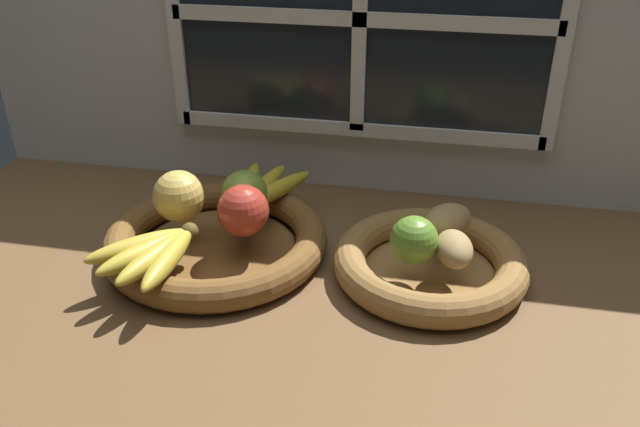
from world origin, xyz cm
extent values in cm
cube|color=brown|center=(0.00, 0.00, -1.50)|extent=(140.00, 90.00, 3.00)
cube|color=silver|center=(0.00, 30.00, 27.50)|extent=(140.00, 3.00, 55.00)
cube|color=black|center=(0.00, 28.10, 31.00)|extent=(64.00, 0.80, 38.00)
cube|color=white|center=(0.00, 27.50, 31.00)|extent=(2.40, 1.20, 38.00)
cube|color=white|center=(0.00, 27.50, 31.00)|extent=(64.00, 1.20, 2.40)
cube|color=white|center=(-32.00, 27.50, 31.00)|extent=(2.40, 1.20, 40.40)
cube|color=white|center=(32.00, 27.50, 31.00)|extent=(2.40, 1.20, 40.40)
cube|color=white|center=(0.00, 27.50, 12.00)|extent=(64.00, 1.20, 2.40)
cylinder|color=brown|center=(-17.81, 1.85, 0.50)|extent=(24.18, 24.18, 1.00)
torus|color=brown|center=(-17.81, 1.85, 2.37)|extent=(34.24, 34.24, 4.75)
cylinder|color=olive|center=(14.78, 1.85, 0.50)|extent=(19.22, 19.22, 1.00)
torus|color=olive|center=(14.78, 1.85, 2.37)|extent=(28.19, 28.19, 4.75)
sphere|color=#B73828|center=(-12.81, 0.79, 8.59)|extent=(7.68, 7.68, 7.68)
sphere|color=#7AA338|center=(-14.45, 6.75, 8.35)|extent=(7.21, 7.21, 7.21)
sphere|color=#DBB756|center=(-23.65, 3.04, 8.74)|extent=(7.98, 7.98, 7.98)
ellipsoid|color=gold|center=(-25.58, -7.81, 6.20)|extent=(13.11, 12.57, 2.90)
ellipsoid|color=gold|center=(-24.03, -9.08, 6.20)|extent=(10.48, 14.52, 2.90)
ellipsoid|color=gold|center=(-22.19, -9.90, 6.20)|extent=(7.12, 15.46, 2.90)
ellipsoid|color=gold|center=(-20.21, -10.21, 6.20)|extent=(3.28, 15.34, 2.90)
sphere|color=brown|center=(-20.02, -2.58, 6.20)|extent=(2.61, 2.61, 2.61)
ellipsoid|color=gold|center=(-11.01, 12.99, 6.08)|extent=(10.09, 16.15, 2.68)
ellipsoid|color=gold|center=(-13.43, 13.80, 6.08)|extent=(5.50, 17.00, 2.68)
ellipsoid|color=gold|center=(-15.98, 13.85, 6.08)|extent=(4.90, 17.00, 2.68)
sphere|color=brown|center=(-14.86, 5.53, 6.08)|extent=(2.41, 2.41, 2.41)
ellipsoid|color=#A38451|center=(16.69, 6.04, 7.24)|extent=(9.62, 9.33, 4.99)
ellipsoid|color=#A38451|center=(17.83, -1.20, 6.94)|extent=(6.36, 8.45, 4.39)
sphere|color=olive|center=(12.32, -1.85, 8.10)|extent=(6.72, 6.72, 6.72)
camera|label=1|loc=(14.49, -78.91, 54.24)|focal=36.49mm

